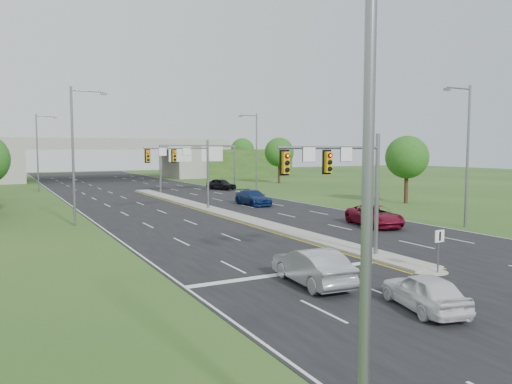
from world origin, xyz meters
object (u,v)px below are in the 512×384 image
Objects in this scene: car_white at (424,291)px; car_far_b at (253,198)px; overpass at (102,162)px; signal_mast_near at (346,175)px; car_far_a at (375,216)px; keep_right_sign at (439,244)px; car_silver at (312,266)px; sign_gantry at (198,155)px; car_far_c at (221,184)px; signal_mast_far at (187,163)px.

car_white is 0.75× the size of car_far_b.
signal_mast_near is at bearing -91.62° from overpass.
car_far_a is 1.05× the size of car_far_b.
car_far_b is (5.82, 30.83, -0.68)m from keep_right_sign.
car_white is (-4.79, -3.64, -0.78)m from keep_right_sign.
keep_right_sign reaches higher than car_silver.
keep_right_sign is 0.44× the size of car_silver.
sign_gantry is 50.06m from car_silver.
overpass is at bearing 83.68° from car_far_c.
signal_mast_near is 48.65m from car_far_c.
overpass is at bearing 108.59° from car_far_a.
signal_mast_far is 33.43m from car_white.
overpass is at bearing 87.65° from signal_mast_far.
car_white is 0.72× the size of car_far_a.
car_silver is (-4.28, -3.09, -3.88)m from signal_mast_near.
signal_mast_far is at bearing -80.49° from car_white.
car_far_b is (5.82, -53.70, -2.72)m from overpass.
sign_gantry is 54.50m from car_white.
signal_mast_near is at bearing -125.58° from car_far_a.
keep_right_sign is 52.28m from car_far_c.
car_silver is 0.89× the size of car_far_b.
car_far_c is (15.79, 54.74, 0.11)m from car_white.
car_white is 56.97m from car_far_c.
signal_mast_near is 0.09× the size of overpass.
car_white is at bearing -102.19° from sign_gantry.
car_white is 20.88m from car_far_a.
sign_gantry is at bearing 65.89° from signal_mast_far.
car_far_a is at bearing -58.89° from signal_mast_far.
car_far_a is at bearing -83.97° from overpass.
sign_gantry is at bearing 176.46° from car_far_c.
car_far_a is (12.32, 16.86, 0.10)m from car_white.
car_silver is 18.40m from car_far_a.
sign_gantry is at bearing 82.30° from keep_right_sign.
car_far_a is (9.79, -16.23, -3.89)m from signal_mast_far.
signal_mast_near is 45.88m from sign_gantry.
car_far_b is (12.36, 29.47, -0.01)m from car_silver.
car_far_c reaches higher than car_silver.
signal_mast_near reaches higher than car_white.
overpass is 83.47m from car_silver.
car_silver is at bearing -105.38° from sign_gantry.
sign_gantry is (8.95, 44.99, 0.51)m from signal_mast_near.
car_far_c is (13.26, 21.65, -3.88)m from signal_mast_far.
car_far_a reaches higher than car_white.
keep_right_sign is at bearing -101.54° from car_far_b.
overpass is at bearing -79.24° from car_white.
car_far_b is at bearing 79.31° from keep_right_sign.
sign_gantry is at bearing 78.75° from signal_mast_near.
sign_gantry reaches higher than car_far_b.
car_far_c is at bearing 74.81° from car_far_b.
overpass is 16.43× the size of car_far_c.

